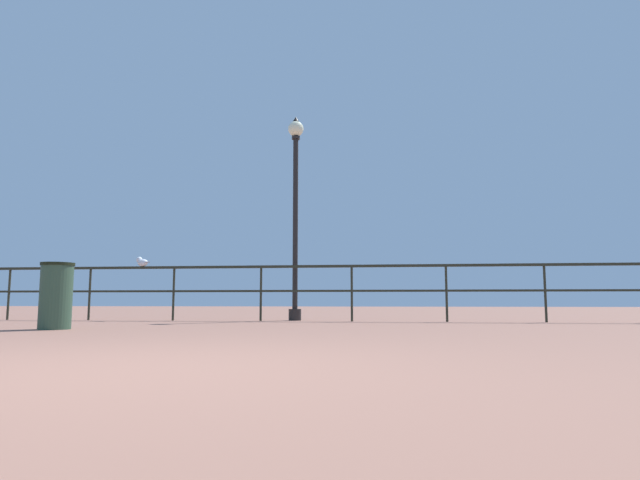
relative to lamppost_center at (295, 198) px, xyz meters
The scene contains 5 objects.
ground_plane 7.85m from the lamppost_center, 87.98° to the right, with size 60.00×60.00×0.00m, color #885C4D.
pier_railing 1.71m from the lamppost_center, 52.10° to the right, with size 25.94×0.05×1.05m.
lamppost_center is the anchor object (origin of this frame).
seagull_on_rail 3.27m from the lamppost_center, behind, with size 0.38×0.27×0.19m.
trash_bin 4.84m from the lamppost_center, 127.63° to the right, with size 0.44×0.44×0.90m.
Camera 1 is at (1.45, -2.82, 0.39)m, focal length 29.92 mm.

